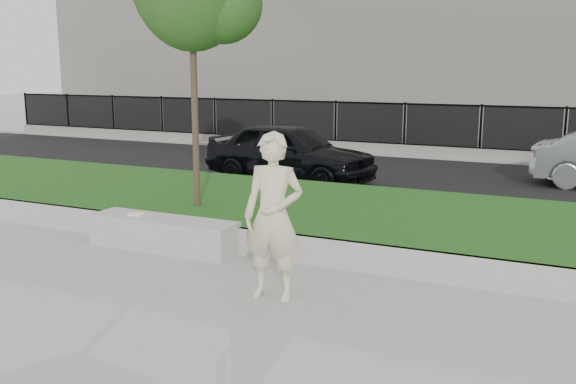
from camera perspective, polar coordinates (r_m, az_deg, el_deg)
The scene contains 11 objects.
ground at distance 8.49m, azimuth -7.67°, elevation -7.37°, with size 90.00×90.00×0.00m, color gray.
grass_bank at distance 10.98m, azimuth 0.83°, elevation -1.91°, with size 34.00×4.00×0.40m, color black.
grass_kerb at distance 9.28m, azimuth -4.21°, elevation -4.39°, with size 34.00×0.08×0.40m, color #9B9891.
street at distance 16.08m, azimuth 8.99°, elevation 1.51°, with size 34.00×7.00×0.04m, color black.
far_pavement at distance 20.39m, azimuth 12.60°, elevation 3.53°, with size 34.00×3.00×0.12m, color gray.
iron_fence at distance 19.36m, azimuth 12.00°, elevation 4.60°, with size 32.00×0.30×1.50m.
building_facade at distance 27.19m, azimuth 16.50°, elevation 15.64°, with size 34.00×10.00×10.00m, color #656058.
stone_bench at distance 9.70m, azimuth -11.00°, elevation -3.65°, with size 2.32×0.58×0.48m, color #9B9891.
man at distance 7.38m, azimuth -1.31°, elevation -2.21°, with size 0.71×0.47×1.96m, color beige.
book at distance 9.92m, azimuth -13.35°, elevation -1.92°, with size 0.23×0.17×0.03m, color white.
car_dark at distance 14.75m, azimuth 0.15°, elevation 3.57°, with size 1.63×4.04×1.38m, color black.
Camera 1 is at (4.43, -6.73, 2.69)m, focal length 40.00 mm.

